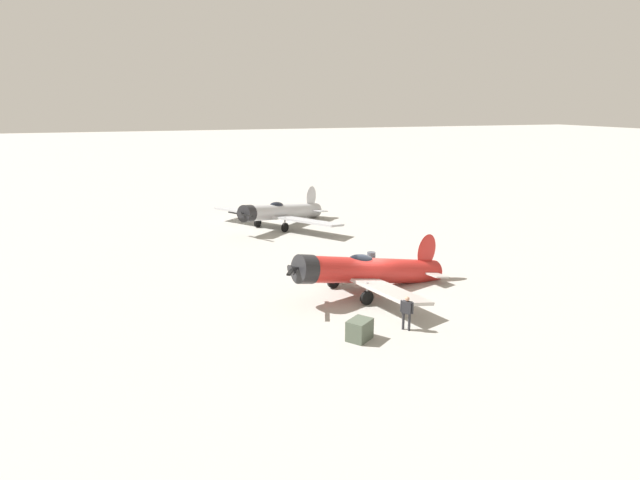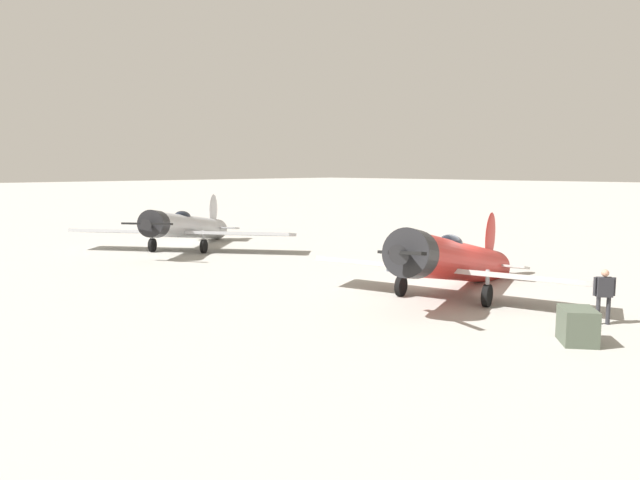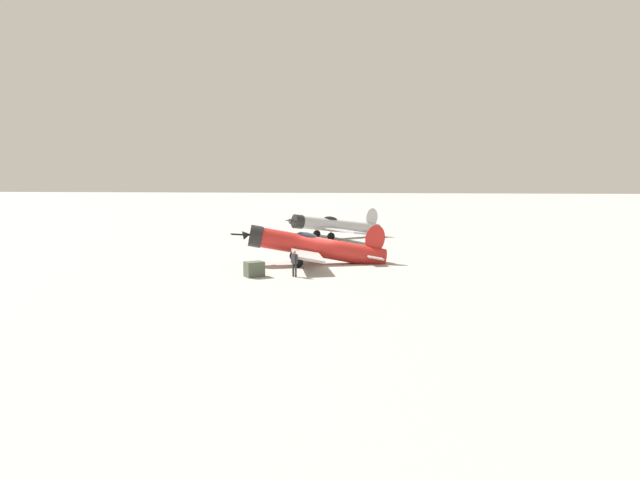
{
  "view_description": "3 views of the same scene",
  "coord_description": "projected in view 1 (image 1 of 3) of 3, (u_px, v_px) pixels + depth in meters",
  "views": [
    {
      "loc": [
        -27.53,
        13.25,
        10.85
      ],
      "look_at": [
        6.63,
        1.04,
        1.6
      ],
      "focal_mm": 30.25,
      "sensor_mm": 36.0,
      "label": 1
    },
    {
      "loc": [
        -12.38,
        20.07,
        4.85
      ],
      "look_at": [
        6.63,
        1.04,
        1.6
      ],
      "focal_mm": 33.52,
      "sensor_mm": 36.0,
      "label": 2
    },
    {
      "loc": [
        -42.11,
        -5.09,
        6.41
      ],
      "look_at": [
        0.0,
        0.0,
        1.8
      ],
      "focal_mm": 32.22,
      "sensor_mm": 36.0,
      "label": 3
    }
  ],
  "objects": [
    {
      "name": "ground_crew_mechanic",
      "position": [
        407.0,
        310.0,
        26.26
      ],
      "size": [
        0.53,
        0.49,
        1.74
      ],
      "rotation": [
        0.0,
        0.0,
        5.43
      ],
      "color": "#2D2D33",
      "rests_on": "ground_plane"
    },
    {
      "name": "airplane_mid_apron",
      "position": [
        280.0,
        212.0,
        48.23
      ],
      "size": [
        12.03,
        10.35,
        3.19
      ],
      "rotation": [
        0.0,
        0.0,
        2.18
      ],
      "color": "#B7BABF",
      "rests_on": "ground_plane"
    },
    {
      "name": "fuel_drum",
      "position": [
        371.0,
        258.0,
        37.15
      ],
      "size": [
        0.62,
        0.62,
        0.88
      ],
      "color": "#474C56",
      "rests_on": "ground_plane"
    },
    {
      "name": "airplane_foreground",
      "position": [
        367.0,
        271.0,
        31.53
      ],
      "size": [
        10.63,
        11.18,
        3.42
      ],
      "rotation": [
        0.0,
        0.0,
        1.8
      ],
      "color": "red",
      "rests_on": "ground_plane"
    },
    {
      "name": "equipment_crate",
      "position": [
        360.0,
        330.0,
        25.32
      ],
      "size": [
        1.41,
        1.47,
        0.99
      ],
      "rotation": [
        0.0,
        0.0,
        2.2
      ],
      "color": "#4C5647",
      "rests_on": "ground_plane"
    },
    {
      "name": "ground_plane",
      "position": [
        374.0,
        290.0,
        32.12
      ],
      "size": [
        400.0,
        400.0,
        0.0
      ],
      "primitive_type": "plane",
      "color": "#A8A59E"
    }
  ]
}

